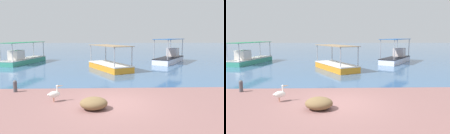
# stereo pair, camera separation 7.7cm
# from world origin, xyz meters

# --- Properties ---
(ground) EXTENTS (120.00, 120.00, 0.00)m
(ground) POSITION_xyz_m (0.00, 0.00, 0.00)
(ground) COLOR #865B58
(harbor_water) EXTENTS (110.00, 90.00, 0.00)m
(harbor_water) POSITION_xyz_m (0.00, 48.00, 0.00)
(harbor_water) COLOR #3D618A
(harbor_water) RESTS_ON ground
(fishing_boat_center) EXTENTS (3.09, 7.13, 2.41)m
(fishing_boat_center) POSITION_xyz_m (-9.53, 15.21, 0.58)
(fishing_boat_center) COLOR teal
(fishing_boat_center) RESTS_ON harbor_water
(fishing_boat_far_right) EXTENTS (5.02, 6.23, 2.78)m
(fishing_boat_far_right) POSITION_xyz_m (7.34, 15.50, 0.62)
(fishing_boat_far_right) COLOR white
(fishing_boat_far_right) RESTS_ON harbor_water
(fishing_boat_near_left) EXTENTS (4.14, 5.83, 2.26)m
(fishing_boat_near_left) POSITION_xyz_m (0.14, 10.18, 0.47)
(fishing_boat_near_left) COLOR orange
(fishing_boat_near_left) RESTS_ON harbor_water
(pelican) EXTENTS (0.73, 0.53, 0.80)m
(pelican) POSITION_xyz_m (-2.72, 0.33, 0.38)
(pelican) COLOR #E0997A
(pelican) RESTS_ON ground
(mooring_bollard) EXTENTS (0.22, 0.22, 0.66)m
(mooring_bollard) POSITION_xyz_m (-5.32, 2.26, 0.35)
(mooring_bollard) COLOR #47474C
(mooring_bollard) RESTS_ON ground
(net_pile) EXTENTS (1.18, 1.01, 0.53)m
(net_pile) POSITION_xyz_m (-0.80, -0.83, 0.26)
(net_pile) COLOR brown
(net_pile) RESTS_ON ground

